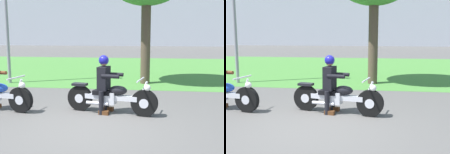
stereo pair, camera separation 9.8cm
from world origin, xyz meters
The scene contains 4 objects.
ground centered at (0.00, 0.00, 0.00)m, with size 120.00×120.00×0.00m, color #565451.
grass_verge centered at (0.00, 9.92, 0.00)m, with size 60.00×12.00×0.01m, color #478438.
motorcycle_lead centered at (0.33, 1.08, 0.39)m, with size 2.23×0.76×0.87m.
rider_lead centered at (0.16, 1.12, 0.81)m, with size 0.61×0.53×1.39m.
Camera 2 is at (1.28, -5.48, 1.93)m, focal length 45.69 mm.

